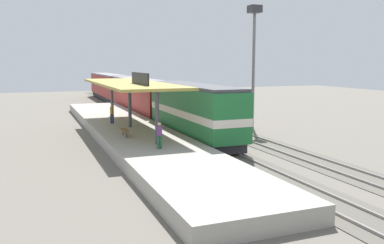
{
  "coord_description": "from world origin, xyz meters",
  "views": [
    {
      "loc": [
        -12.44,
        -34.28,
        6.38
      ],
      "look_at": [
        -1.38,
        -6.2,
        2.0
      ],
      "focal_mm": 38.67,
      "sensor_mm": 36.0,
      "label": 1
    }
  ],
  "objects_px": {
    "locomotive": "(193,111)",
    "passenger_carriage_front": "(139,96)",
    "passenger_carriage_rear": "(108,86)",
    "person_waiting": "(112,113)",
    "platform_bench": "(125,131)",
    "freight_car": "(207,105)",
    "person_walking": "(159,134)",
    "light_mast": "(254,41)"
  },
  "relations": [
    {
      "from": "freight_car",
      "to": "light_mast",
      "type": "xyz_separation_m",
      "value": [
        3.2,
        -3.83,
        6.43
      ]
    },
    {
      "from": "passenger_carriage_front",
      "to": "platform_bench",
      "type": "bearing_deg",
      "value": -107.28
    },
    {
      "from": "passenger_carriage_front",
      "to": "freight_car",
      "type": "xyz_separation_m",
      "value": [
        4.6,
        -10.25,
        -0.34
      ]
    },
    {
      "from": "person_walking",
      "to": "passenger_carriage_front",
      "type": "bearing_deg",
      "value": 78.69
    },
    {
      "from": "person_waiting",
      "to": "locomotive",
      "type": "bearing_deg",
      "value": -45.31
    },
    {
      "from": "passenger_carriage_front",
      "to": "person_waiting",
      "type": "xyz_separation_m",
      "value": [
        -5.63,
        -12.31,
        -0.46
      ]
    },
    {
      "from": "platform_bench",
      "to": "passenger_carriage_front",
      "type": "xyz_separation_m",
      "value": [
        6.0,
        19.29,
        0.97
      ]
    },
    {
      "from": "passenger_carriage_rear",
      "to": "freight_car",
      "type": "height_order",
      "value": "passenger_carriage_rear"
    },
    {
      "from": "platform_bench",
      "to": "person_walking",
      "type": "distance_m",
      "value": 5.31
    },
    {
      "from": "locomotive",
      "to": "passenger_carriage_front",
      "type": "distance_m",
      "value": 18.0
    },
    {
      "from": "passenger_carriage_front",
      "to": "person_walking",
      "type": "bearing_deg",
      "value": -101.31
    },
    {
      "from": "person_walking",
      "to": "passenger_carriage_rear",
      "type": "bearing_deg",
      "value": 83.83
    },
    {
      "from": "passenger_carriage_front",
      "to": "freight_car",
      "type": "distance_m",
      "value": 11.24
    },
    {
      "from": "freight_car",
      "to": "person_walking",
      "type": "relative_size",
      "value": 7.02
    },
    {
      "from": "platform_bench",
      "to": "light_mast",
      "type": "bearing_deg",
      "value": 20.68
    },
    {
      "from": "locomotive",
      "to": "passenger_carriage_rear",
      "type": "bearing_deg",
      "value": 90.0
    },
    {
      "from": "passenger_carriage_front",
      "to": "light_mast",
      "type": "xyz_separation_m",
      "value": [
        7.8,
        -14.08,
        6.08
      ]
    },
    {
      "from": "platform_bench",
      "to": "person_waiting",
      "type": "relative_size",
      "value": 0.99
    },
    {
      "from": "platform_bench",
      "to": "light_mast",
      "type": "height_order",
      "value": "light_mast"
    },
    {
      "from": "freight_car",
      "to": "light_mast",
      "type": "relative_size",
      "value": 1.03
    },
    {
      "from": "passenger_carriage_front",
      "to": "freight_car",
      "type": "bearing_deg",
      "value": -65.83
    },
    {
      "from": "passenger_carriage_front",
      "to": "person_walking",
      "type": "xyz_separation_m",
      "value": [
        -4.89,
        -24.46,
        -0.46
      ]
    },
    {
      "from": "platform_bench",
      "to": "person_walking",
      "type": "xyz_separation_m",
      "value": [
        1.11,
        -5.17,
        0.51
      ]
    },
    {
      "from": "passenger_carriage_front",
      "to": "light_mast",
      "type": "bearing_deg",
      "value": -61.02
    },
    {
      "from": "person_waiting",
      "to": "person_walking",
      "type": "relative_size",
      "value": 1.0
    },
    {
      "from": "locomotive",
      "to": "passenger_carriage_front",
      "type": "xyz_separation_m",
      "value": [
        0.0,
        18.0,
        -0.1
      ]
    },
    {
      "from": "platform_bench",
      "to": "person_waiting",
      "type": "bearing_deg",
      "value": 86.96
    },
    {
      "from": "light_mast",
      "to": "person_waiting",
      "type": "relative_size",
      "value": 6.84
    },
    {
      "from": "light_mast",
      "to": "platform_bench",
      "type": "bearing_deg",
      "value": -159.32
    },
    {
      "from": "light_mast",
      "to": "person_walking",
      "type": "distance_m",
      "value": 17.66
    },
    {
      "from": "platform_bench",
      "to": "freight_car",
      "type": "bearing_deg",
      "value": 40.47
    },
    {
      "from": "locomotive",
      "to": "freight_car",
      "type": "distance_m",
      "value": 9.02
    },
    {
      "from": "passenger_carriage_rear",
      "to": "person_waiting",
      "type": "height_order",
      "value": "passenger_carriage_rear"
    },
    {
      "from": "platform_bench",
      "to": "locomotive",
      "type": "bearing_deg",
      "value": 12.15
    },
    {
      "from": "platform_bench",
      "to": "person_walking",
      "type": "bearing_deg",
      "value": -77.93
    },
    {
      "from": "freight_car",
      "to": "locomotive",
      "type": "bearing_deg",
      "value": -120.69
    },
    {
      "from": "passenger_carriage_rear",
      "to": "freight_car",
      "type": "bearing_deg",
      "value": -81.57
    },
    {
      "from": "freight_car",
      "to": "person_waiting",
      "type": "xyz_separation_m",
      "value": [
        -10.23,
        -2.06,
        -0.12
      ]
    },
    {
      "from": "passenger_carriage_front",
      "to": "freight_car",
      "type": "relative_size",
      "value": 1.67
    },
    {
      "from": "passenger_carriage_rear",
      "to": "light_mast",
      "type": "relative_size",
      "value": 1.71
    },
    {
      "from": "locomotive",
      "to": "light_mast",
      "type": "bearing_deg",
      "value": 26.67
    },
    {
      "from": "passenger_carriage_rear",
      "to": "light_mast",
      "type": "bearing_deg",
      "value": -77.4
    }
  ]
}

